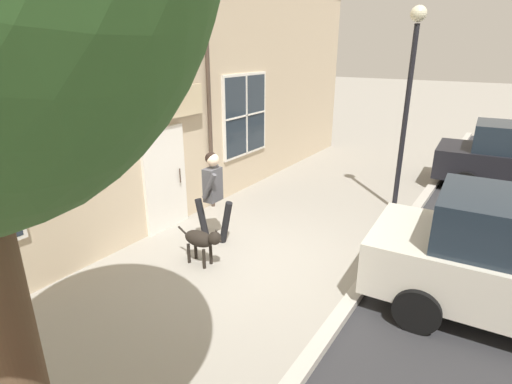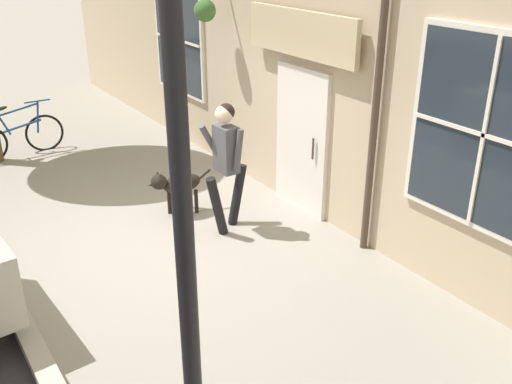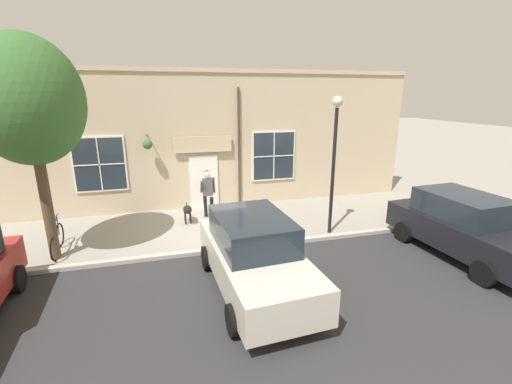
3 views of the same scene
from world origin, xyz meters
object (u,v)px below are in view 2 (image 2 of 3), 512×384
at_px(dog_on_leash, 177,184).
at_px(street_lamp, 178,130).
at_px(pedestrian_walking, 226,155).
at_px(leaning_bicycle, 16,136).

distance_m(dog_on_leash, street_lamp, 5.45).
bearing_deg(pedestrian_walking, leaning_bicycle, -69.57).
relative_size(pedestrian_walking, dog_on_leash, 1.82).
height_order(dog_on_leash, street_lamp, street_lamp).
bearing_deg(leaning_bicycle, dog_on_leash, 109.54).
bearing_deg(pedestrian_walking, street_lamp, 56.14).
height_order(dog_on_leash, leaning_bicycle, leaning_bicycle).
height_order(pedestrian_walking, dog_on_leash, pedestrian_walking).
bearing_deg(street_lamp, leaning_bicycle, -95.16).
distance_m(pedestrian_walking, dog_on_leash, 1.05).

